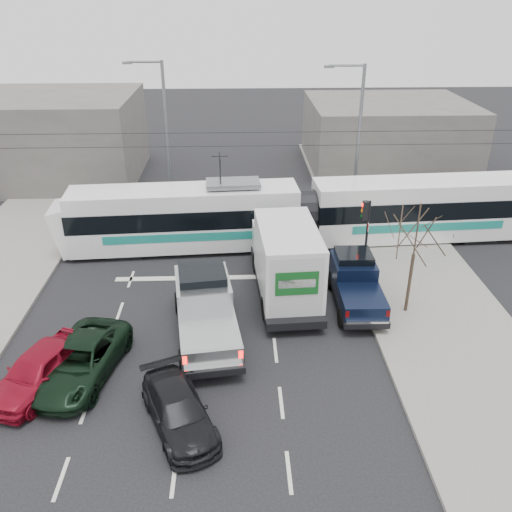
{
  "coord_description": "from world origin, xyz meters",
  "views": [
    {
      "loc": [
        0.31,
        -17.41,
        12.98
      ],
      "look_at": [
        1.1,
        4.74,
        1.8
      ],
      "focal_mm": 38.0,
      "sensor_mm": 36.0,
      "label": 1
    }
  ],
  "objects_px": {
    "tram": "(305,213)",
    "silver_pickup": "(205,306)",
    "red_car": "(39,369)",
    "dark_car": "(179,411)",
    "bare_tree": "(416,235)",
    "traffic_signal": "(366,220)",
    "street_lamp_near": "(356,133)",
    "green_car": "(81,360)",
    "box_truck": "(285,260)",
    "street_lamp_far": "(163,127)",
    "navy_pickup": "(355,281)"
  },
  "relations": [
    {
      "from": "navy_pickup",
      "to": "red_car",
      "type": "distance_m",
      "value": 13.46
    },
    {
      "from": "tram",
      "to": "box_truck",
      "type": "bearing_deg",
      "value": -109.09
    },
    {
      "from": "tram",
      "to": "silver_pickup",
      "type": "height_order",
      "value": "tram"
    },
    {
      "from": "street_lamp_near",
      "to": "silver_pickup",
      "type": "relative_size",
      "value": 1.32
    },
    {
      "from": "tram",
      "to": "red_car",
      "type": "bearing_deg",
      "value": -136.54
    },
    {
      "from": "bare_tree",
      "to": "navy_pickup",
      "type": "relative_size",
      "value": 0.97
    },
    {
      "from": "tram",
      "to": "box_truck",
      "type": "relative_size",
      "value": 3.42
    },
    {
      "from": "box_truck",
      "to": "bare_tree",
      "type": "bearing_deg",
      "value": -22.32
    },
    {
      "from": "traffic_signal",
      "to": "dark_car",
      "type": "height_order",
      "value": "traffic_signal"
    },
    {
      "from": "street_lamp_near",
      "to": "navy_pickup",
      "type": "distance_m",
      "value": 11.37
    },
    {
      "from": "bare_tree",
      "to": "box_truck",
      "type": "bearing_deg",
      "value": 161.11
    },
    {
      "from": "green_car",
      "to": "red_car",
      "type": "distance_m",
      "value": 1.43
    },
    {
      "from": "street_lamp_far",
      "to": "red_car",
      "type": "bearing_deg",
      "value": -98.44
    },
    {
      "from": "red_car",
      "to": "box_truck",
      "type": "bearing_deg",
      "value": 55.89
    },
    {
      "from": "traffic_signal",
      "to": "street_lamp_near",
      "type": "relative_size",
      "value": 0.4
    },
    {
      "from": "street_lamp_far",
      "to": "dark_car",
      "type": "bearing_deg",
      "value": -82.94
    },
    {
      "from": "silver_pickup",
      "to": "box_truck",
      "type": "bearing_deg",
      "value": 30.61
    },
    {
      "from": "silver_pickup",
      "to": "box_truck",
      "type": "distance_m",
      "value": 4.53
    },
    {
      "from": "box_truck",
      "to": "red_car",
      "type": "relative_size",
      "value": 1.68
    },
    {
      "from": "traffic_signal",
      "to": "navy_pickup",
      "type": "xyz_separation_m",
      "value": [
        -0.97,
        -2.96,
        -1.68
      ]
    },
    {
      "from": "green_car",
      "to": "box_truck",
      "type": "bearing_deg",
      "value": 46.99
    },
    {
      "from": "street_lamp_near",
      "to": "dark_car",
      "type": "bearing_deg",
      "value": -116.71
    },
    {
      "from": "traffic_signal",
      "to": "silver_pickup",
      "type": "xyz_separation_m",
      "value": [
        -7.58,
        -5.0,
        -1.55
      ]
    },
    {
      "from": "box_truck",
      "to": "red_car",
      "type": "bearing_deg",
      "value": -149.96
    },
    {
      "from": "red_car",
      "to": "dark_car",
      "type": "xyz_separation_m",
      "value": [
        5.12,
        -2.11,
        -0.14
      ]
    },
    {
      "from": "bare_tree",
      "to": "traffic_signal",
      "type": "relative_size",
      "value": 1.39
    },
    {
      "from": "bare_tree",
      "to": "navy_pickup",
      "type": "height_order",
      "value": "bare_tree"
    },
    {
      "from": "bare_tree",
      "to": "tram",
      "type": "height_order",
      "value": "bare_tree"
    },
    {
      "from": "box_truck",
      "to": "dark_car",
      "type": "height_order",
      "value": "box_truck"
    },
    {
      "from": "traffic_signal",
      "to": "dark_car",
      "type": "bearing_deg",
      "value": -128.09
    },
    {
      "from": "traffic_signal",
      "to": "green_car",
      "type": "relative_size",
      "value": 0.72
    },
    {
      "from": "street_lamp_near",
      "to": "box_truck",
      "type": "relative_size",
      "value": 1.22
    },
    {
      "from": "traffic_signal",
      "to": "street_lamp_near",
      "type": "bearing_deg",
      "value": 83.59
    },
    {
      "from": "bare_tree",
      "to": "silver_pickup",
      "type": "relative_size",
      "value": 0.73
    },
    {
      "from": "dark_car",
      "to": "green_car",
      "type": "bearing_deg",
      "value": 122.15
    },
    {
      "from": "bare_tree",
      "to": "dark_car",
      "type": "distance_m",
      "value": 11.77
    },
    {
      "from": "silver_pickup",
      "to": "red_car",
      "type": "xyz_separation_m",
      "value": [
        -5.72,
        -3.34,
        -0.44
      ]
    },
    {
      "from": "street_lamp_near",
      "to": "tram",
      "type": "bearing_deg",
      "value": -128.82
    },
    {
      "from": "bare_tree",
      "to": "red_car",
      "type": "relative_size",
      "value": 1.14
    },
    {
      "from": "box_truck",
      "to": "dark_car",
      "type": "xyz_separation_m",
      "value": [
        -4.13,
        -8.22,
        -1.17
      ]
    },
    {
      "from": "street_lamp_far",
      "to": "green_car",
      "type": "bearing_deg",
      "value": -94.38
    },
    {
      "from": "street_lamp_near",
      "to": "silver_pickup",
      "type": "distance_m",
      "value": 15.58
    },
    {
      "from": "street_lamp_far",
      "to": "tram",
      "type": "xyz_separation_m",
      "value": [
        8.11,
        -6.21,
        -3.29
      ]
    },
    {
      "from": "tram",
      "to": "green_car",
      "type": "relative_size",
      "value": 5.03
    },
    {
      "from": "red_car",
      "to": "traffic_signal",
      "type": "bearing_deg",
      "value": 54.5
    },
    {
      "from": "traffic_signal",
      "to": "tram",
      "type": "xyz_separation_m",
      "value": [
        -2.54,
        3.3,
        -0.92
      ]
    },
    {
      "from": "navy_pickup",
      "to": "traffic_signal",
      "type": "bearing_deg",
      "value": 72.42
    },
    {
      "from": "street_lamp_far",
      "to": "street_lamp_near",
      "type": "bearing_deg",
      "value": -9.87
    },
    {
      "from": "green_car",
      "to": "dark_car",
      "type": "relative_size",
      "value": 1.18
    },
    {
      "from": "dark_car",
      "to": "bare_tree",
      "type": "bearing_deg",
      "value": 11.7
    }
  ]
}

